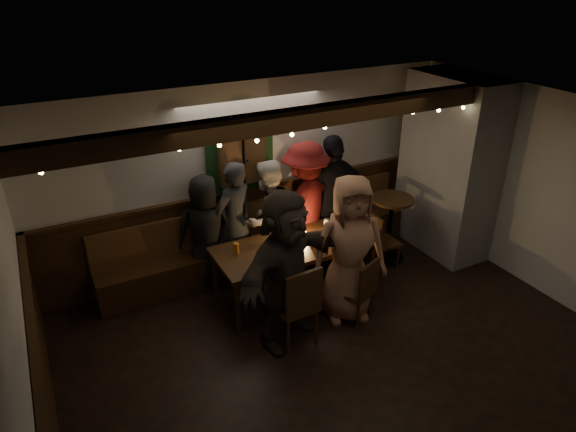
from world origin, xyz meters
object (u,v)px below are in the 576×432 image
dining_table (295,249)px  chair_near_left (298,302)px  person_c (267,218)px  person_g (349,250)px  high_top (390,221)px  person_b (234,222)px  chair_near_right (361,288)px  person_a (206,231)px  person_f (286,269)px  person_d (305,205)px  chair_end (379,238)px  person_e (333,198)px

dining_table → chair_near_left: 1.00m
person_c → person_g: size_ratio=0.89×
high_top → person_b: 2.26m
person_g → chair_near_left: bearing=-149.5°
chair_near_right → person_a: bearing=128.5°
dining_table → person_b: person_b is taller
chair_near_left → person_f: size_ratio=0.54×
person_f → person_g: bearing=-20.3°
person_g → high_top: bearing=49.5°
chair_near_left → person_a: (-0.47, 1.67, 0.21)m
person_b → person_d: person_d is taller
chair_near_right → person_a: 2.15m
chair_near_right → person_f: 1.05m
chair_end → dining_table: bearing=-179.9°
person_b → person_g: (0.87, -1.41, 0.08)m
person_d → dining_table: bearing=29.4°
chair_end → person_a: bearing=160.8°
chair_near_right → high_top: 1.62m
chair_end → person_b: size_ratio=0.50×
person_c → person_d: 0.57m
dining_table → chair_near_right: bearing=-64.7°
person_c → person_d: size_ratio=0.90×
person_e → person_f: person_f is taller
person_d → person_c: bearing=-28.2°
chair_near_left → high_top: bearing=26.8°
chair_end → person_d: (-0.84, 0.63, 0.43)m
dining_table → high_top: size_ratio=2.14×
person_e → chair_near_right: bearing=69.9°
person_d → high_top: bearing=135.4°
chair_end → person_c: bearing=153.8°
person_g → dining_table: bearing=132.9°
chair_near_right → person_c: bearing=106.9°
person_e → high_top: bearing=146.0°
chair_end → person_c: (-1.40, 0.69, 0.34)m
chair_near_left → chair_near_right: (0.86, 0.01, -0.09)m
dining_table → chair_end: 1.35m
person_b → person_c: person_b is taller
person_e → person_f: bearing=42.1°
dining_table → person_e: size_ratio=1.11×
chair_near_right → person_c: person_c is taller
person_d → person_g: (-0.15, -1.32, 0.01)m
person_e → dining_table: bearing=32.7°
chair_near_left → person_g: size_ratio=0.55×
dining_table → person_c: bearing=94.9°
chair_end → person_e: (-0.39, 0.62, 0.45)m
high_top → person_e: person_e is taller
person_a → person_e: 1.86m
chair_near_left → person_b: size_ratio=0.60×
chair_near_left → dining_table: bearing=63.7°
high_top → person_d: bearing=157.9°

